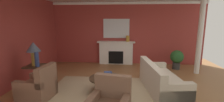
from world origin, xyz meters
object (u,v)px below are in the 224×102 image
Objects in this scene: vase_on_side_table at (37,59)px; vase_mantel_right at (128,39)px; fireplace at (116,53)px; potted_plant at (177,58)px; sofa at (161,81)px; table_lamp at (34,49)px; mantel_mirror at (116,28)px; coffee_table at (106,81)px; side_table at (36,74)px; armchair_near_window at (38,88)px.

vase_mantel_right is at bearing 46.96° from vase_on_side_table.
potted_plant is (2.68, -0.61, -0.04)m from fireplace.
table_lamp is at bearing -179.73° from sofa.
vase_on_side_table is at bearing -177.90° from sofa.
mantel_mirror reaches higher than coffee_table.
side_table is 1.50× the size of vase_on_side_table.
table_lamp is at bearing -129.35° from fireplace.
mantel_mirror reaches higher than sofa.
potted_plant is at bearing 24.55° from table_lamp.
mantel_mirror is 4.11m from side_table.
coffee_table is (-1.63, -0.24, 0.04)m from sofa.
sofa is 4.04m from table_lamp.
table_lamp is (-2.30, 0.22, 0.89)m from coffee_table.
table_lamp is 0.90× the size of potted_plant.
table_lamp reaches higher than side_table.
coffee_table is 1.33× the size of table_lamp.
armchair_near_window is at bearing -162.62° from coffee_table.
mantel_mirror reaches higher than armchair_near_window.
armchair_near_window is (-1.90, -3.72, -0.22)m from fireplace.
sofa reaches higher than coffee_table.
fireplace reaches higher than armchair_near_window.
vase_on_side_table reaches higher than coffee_table.
vase_on_side_table is at bearing -133.04° from vase_mantel_right.
vase_on_side_table is (-2.81, -3.01, -0.32)m from vase_mantel_right.
potted_plant is (1.16, 2.31, 0.19)m from sofa.
fireplace is at bearing -90.00° from mantel_mirror.
coffee_table is 3.31m from vase_mantel_right.
mantel_mirror is 1.24× the size of coffee_table.
vase_on_side_table is (-2.15, 0.10, 0.60)m from coffee_table.
mantel_mirror reaches higher than potted_plant.
sofa is 3.15× the size of side_table.
table_lamp reaches higher than coffee_table.
vase_mantel_right reaches higher than coffee_table.
sofa is (1.53, -3.04, -1.42)m from mantel_mirror.
vase_mantel_right is 0.34× the size of potted_plant.
table_lamp is at bearing -128.22° from mantel_mirror.
armchair_near_window is (-1.90, -3.84, -1.41)m from mantel_mirror.
table_lamp is at bearing 141.34° from vase_on_side_table.
armchair_near_window is 1.31m from table_lamp.
potted_plant is at bearing 42.45° from coffee_table.
armchair_near_window is at bearing -123.73° from vase_mantel_right.
vase_on_side_table is 0.56× the size of potted_plant.
mantel_mirror is 3.92m from table_lamp.
mantel_mirror is 3.69m from sofa.
fireplace is 1.19m from mantel_mirror.
sofa is at bearing -62.37° from fireplace.
vase_on_side_table is at bearing 117.89° from armchair_near_window.
vase_mantel_right reaches higher than sofa.
fireplace is at bearing 50.65° from table_lamp.
side_table is 0.82m from table_lamp.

